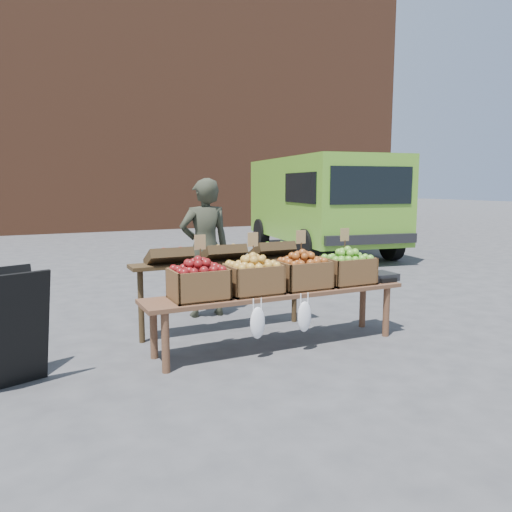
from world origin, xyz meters
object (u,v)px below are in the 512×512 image
delivery_van (321,206)px  display_bench (278,319)px  back_table (223,285)px  crate_russet_pears (253,279)px  crate_red_apples (302,274)px  crate_green_apples (347,270)px  crate_golden_apples (198,284)px  vendor (205,248)px  weighing_scale (379,276)px  chalkboard_sign (3,329)px

delivery_van → display_bench: (-4.21, -5.70, -0.82)m
back_table → crate_russet_pears: size_ratio=4.20×
delivery_van → back_table: size_ratio=2.35×
crate_red_apples → crate_green_apples: 0.55m
crate_golden_apples → crate_russet_pears: bearing=0.0°
delivery_van → vendor: bearing=-127.5°
vendor → display_bench: vendor is taller
delivery_van → weighing_scale: delivery_van is taller
vendor → chalkboard_sign: bearing=35.9°
back_table → chalkboard_sign: bearing=-162.7°
crate_golden_apples → delivery_van: bearing=48.5°
back_table → crate_russet_pears: (0.02, -0.72, 0.19)m
delivery_van → crate_green_apples: (-3.39, -5.70, -0.39)m
crate_golden_apples → chalkboard_sign: bearing=178.1°
crate_red_apples → crate_green_apples: (0.55, 0.00, 0.00)m
display_bench → crate_russet_pears: crate_russet_pears is taller
crate_golden_apples → crate_red_apples: (1.10, 0.00, 0.00)m
delivery_van → crate_russet_pears: 7.26m
display_bench → delivery_van: bearing=53.5°
back_table → display_bench: bearing=-67.9°
delivery_van → crate_russet_pears: delivery_van is taller
vendor → crate_russet_pears: vendor is taller
crate_red_apples → display_bench: bearing=180.0°
display_bench → crate_russet_pears: 0.51m
crate_russet_pears → crate_red_apples: (0.55, 0.00, 0.00)m
chalkboard_sign → crate_russet_pears: chalkboard_sign is taller
crate_golden_apples → weighing_scale: size_ratio=1.47×
display_bench → weighing_scale: weighing_scale is taller
chalkboard_sign → crate_russet_pears: size_ratio=1.92×
vendor → crate_red_apples: vendor is taller
delivery_van → crate_green_apples: delivery_van is taller
vendor → delivery_van: bearing=-132.5°
crate_green_apples → display_bench: bearing=180.0°
chalkboard_sign → crate_green_apples: 3.27m
chalkboard_sign → crate_golden_apples: size_ratio=1.92×
vendor → back_table: vendor is taller
crate_russet_pears → weighing_scale: bearing=0.0°
crate_red_apples → weighing_scale: crate_red_apples is taller
crate_green_apples → back_table: bearing=147.2°
vendor → back_table: size_ratio=0.80×
chalkboard_sign → crate_russet_pears: bearing=-20.2°
display_bench → chalkboard_sign: bearing=178.7°
display_bench → crate_green_apples: crate_green_apples is taller
back_table → crate_green_apples: 1.34m
back_table → crate_golden_apples: bearing=-126.5°
vendor → back_table: bearing=89.2°
vendor → chalkboard_sign: vendor is taller
delivery_van → crate_red_apples: 6.94m
display_bench → crate_red_apples: 0.51m
delivery_van → crate_golden_apples: (-5.04, -5.70, -0.39)m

